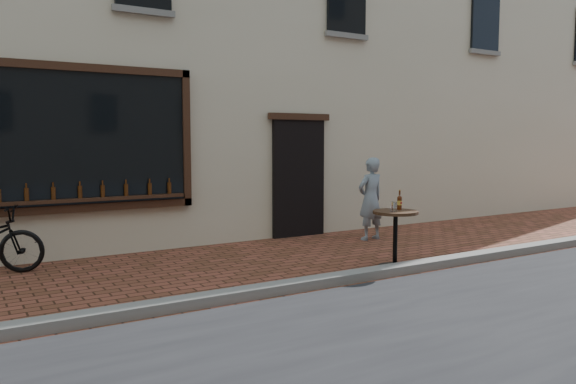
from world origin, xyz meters
TOP-DOWN VIEW (x-y plane):
  - ground at (0.00, 0.00)m, footprint 90.00×90.00m
  - kerb at (0.00, 0.20)m, footprint 90.00×0.25m
  - bistro_table at (1.65, 0.48)m, footprint 0.64×0.64m
  - pedestrian at (2.82, 2.45)m, footprint 0.58×0.40m

SIDE VIEW (x-z plane):
  - ground at x=0.00m, z-range 0.00..0.00m
  - kerb at x=0.00m, z-range 0.00..0.12m
  - bistro_table at x=1.65m, z-range 0.04..1.14m
  - pedestrian at x=2.82m, z-range 0.00..1.51m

